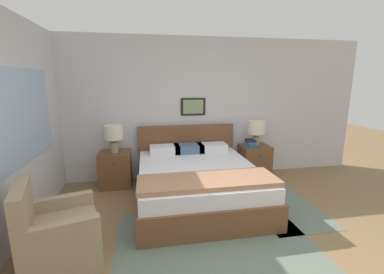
{
  "coord_description": "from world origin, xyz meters",
  "views": [
    {
      "loc": [
        -0.78,
        -2.02,
        1.81
      ],
      "look_at": [
        -0.14,
        1.48,
        1.03
      ],
      "focal_mm": 24.0,
      "sensor_mm": 36.0,
      "label": 1
    }
  ],
  "objects_px": {
    "nightstand_by_door": "(254,161)",
    "table_lamp_near_window": "(114,134)",
    "nightstand_near_window": "(116,169)",
    "table_lamp_by_door": "(256,129)",
    "bed": "(197,182)",
    "armchair": "(57,236)"
  },
  "relations": [
    {
      "from": "nightstand_by_door",
      "to": "table_lamp_near_window",
      "type": "distance_m",
      "value": 2.65
    },
    {
      "from": "nightstand_near_window",
      "to": "nightstand_by_door",
      "type": "distance_m",
      "value": 2.59
    },
    {
      "from": "bed",
      "to": "armchair",
      "type": "height_order",
      "value": "bed"
    },
    {
      "from": "table_lamp_near_window",
      "to": "bed",
      "type": "bearing_deg",
      "value": -31.45
    },
    {
      "from": "armchair",
      "to": "table_lamp_by_door",
      "type": "xyz_separation_m",
      "value": [
        2.94,
        1.91,
        0.64
      ]
    },
    {
      "from": "bed",
      "to": "nightstand_by_door",
      "type": "relative_size",
      "value": 3.43
    },
    {
      "from": "nightstand_near_window",
      "to": "table_lamp_by_door",
      "type": "height_order",
      "value": "table_lamp_by_door"
    },
    {
      "from": "armchair",
      "to": "nightstand_by_door",
      "type": "height_order",
      "value": "armchair"
    },
    {
      "from": "armchair",
      "to": "nightstand_near_window",
      "type": "xyz_separation_m",
      "value": [
        0.36,
        1.94,
        0.01
      ]
    },
    {
      "from": "bed",
      "to": "armchair",
      "type": "xyz_separation_m",
      "value": [
        -1.66,
        -1.13,
        -0.0
      ]
    },
    {
      "from": "nightstand_near_window",
      "to": "nightstand_by_door",
      "type": "bearing_deg",
      "value": 0.0
    },
    {
      "from": "nightstand_by_door",
      "to": "table_lamp_near_window",
      "type": "height_order",
      "value": "table_lamp_near_window"
    },
    {
      "from": "table_lamp_near_window",
      "to": "nightstand_by_door",
      "type": "bearing_deg",
      "value": 0.64
    },
    {
      "from": "armchair",
      "to": "table_lamp_near_window",
      "type": "bearing_deg",
      "value": 152.42
    },
    {
      "from": "nightstand_near_window",
      "to": "table_lamp_near_window",
      "type": "xyz_separation_m",
      "value": [
        0.01,
        -0.03,
        0.63
      ]
    },
    {
      "from": "bed",
      "to": "nightstand_near_window",
      "type": "relative_size",
      "value": 3.43
    },
    {
      "from": "table_lamp_near_window",
      "to": "table_lamp_by_door",
      "type": "relative_size",
      "value": 1.0
    },
    {
      "from": "table_lamp_near_window",
      "to": "table_lamp_by_door",
      "type": "height_order",
      "value": "same"
    },
    {
      "from": "nightstand_by_door",
      "to": "armchair",
      "type": "bearing_deg",
      "value": -146.64
    },
    {
      "from": "nightstand_by_door",
      "to": "table_lamp_near_window",
      "type": "bearing_deg",
      "value": -179.36
    },
    {
      "from": "nightstand_near_window",
      "to": "table_lamp_by_door",
      "type": "bearing_deg",
      "value": -0.64
    },
    {
      "from": "bed",
      "to": "table_lamp_near_window",
      "type": "height_order",
      "value": "table_lamp_near_window"
    }
  ]
}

